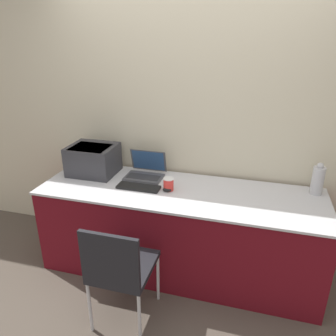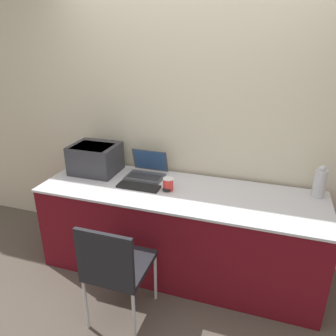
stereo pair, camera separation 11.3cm
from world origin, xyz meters
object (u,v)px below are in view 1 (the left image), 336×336
Objects in this scene: laptop_left at (146,171)px; metal_pitcher at (318,180)px; chair at (120,266)px; external_keyboard at (138,187)px; printer at (93,159)px; mouse at (167,190)px; coffee_cup at (168,184)px.

metal_pitcher is (1.48, 0.05, 0.07)m from laptop_left.
laptop_left is 0.40× the size of chair.
laptop_left is at bearing 95.82° from external_keyboard.
printer is 1.25× the size of laptop_left.
mouse is 0.09× the size of chair.
metal_pitcher is at bearing 14.17° from mouse.
coffee_cup is at bearing -11.49° from printer.
laptop_left reaches higher than chair.
metal_pitcher is at bearing 11.97° from external_keyboard.
coffee_cup is 0.13× the size of chair.
chair is (0.13, -0.94, -0.33)m from laptop_left.
printer reaches higher than laptop_left.
external_keyboard is 4.93× the size of mouse.
external_keyboard is 1.49m from metal_pitcher.
printer is 1.16m from chair.
mouse is 0.28× the size of metal_pitcher.
chair is at bearing -82.13° from laptop_left.
laptop_left is 1.01m from chair.
mouse is (0.78, -0.19, -0.13)m from printer.
coffee_cup reaches higher than chair.
printer is 0.80m from coffee_cup.
chair reaches higher than mouse.
external_keyboard is at bearing -84.18° from laptop_left.
laptop_left is at bearing -178.18° from metal_pitcher.
chair is at bearing -143.76° from metal_pitcher.
external_keyboard is at bearing -171.66° from coffee_cup.
laptop_left is at bearing 137.65° from mouse.
chair is at bearing -54.46° from printer.
coffee_cup is 1.46× the size of mouse.
external_keyboard is at bearing -20.59° from printer.
laptop_left is at bearing 141.84° from coffee_cup.
printer reaches higher than mouse.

